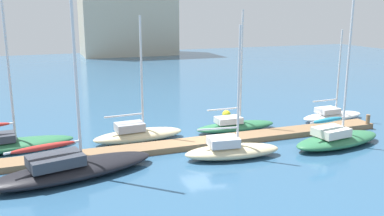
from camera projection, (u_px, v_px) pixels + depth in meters
name	position (u px, v px, depth m)	size (l,w,h in m)	color
ground_plane	(203.00, 145.00, 26.99)	(120.00, 120.00, 0.00)	#2D567A
dock_pier	(203.00, 142.00, 26.95)	(25.97, 1.61, 0.37)	#846647
dock_piling_far_end	(368.00, 122.00, 30.55)	(0.28, 0.28, 1.05)	#846647
sailboat_0	(7.00, 143.00, 25.73)	(7.80, 2.67, 11.72)	#2D7047
sailboat_1	(71.00, 167.00, 21.66)	(9.06, 4.43, 12.34)	black
sailboat_2	(138.00, 134.00, 27.66)	(6.09, 2.19, 8.11)	beige
sailboat_3	(231.00, 149.00, 24.58)	(5.87, 2.52, 7.67)	beige
sailboat_4	(235.00, 125.00, 29.99)	(6.00, 1.66, 8.44)	#2D7047
sailboat_5	(337.00, 138.00, 26.63)	(6.85, 3.14, 10.54)	#2D7047
sailboat_6	(332.00, 115.00, 32.86)	(5.42, 1.98, 6.97)	white
mooring_buoy_yellow	(226.00, 114.00, 33.42)	(0.66, 0.66, 0.66)	yellow
harbor_building_distant	(127.00, 0.00, 76.77)	(16.84, 9.28, 19.95)	#BCB299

